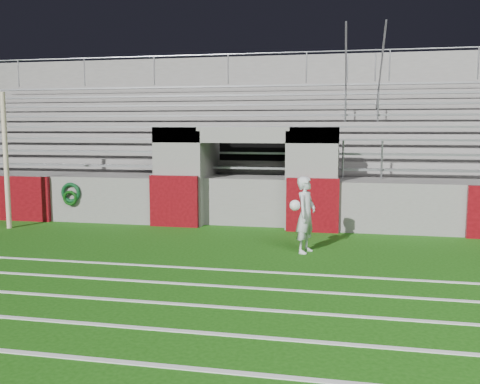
# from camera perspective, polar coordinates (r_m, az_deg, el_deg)

# --- Properties ---
(ground) EXTENTS (90.00, 90.00, 0.00)m
(ground) POSITION_cam_1_polar(r_m,az_deg,el_deg) (10.91, -2.97, -6.83)
(ground) COLOR #18500D
(ground) RESTS_ON ground
(field_post) EXTENTS (0.12, 0.12, 3.48)m
(field_post) POSITION_cam_1_polar(r_m,az_deg,el_deg) (14.91, -23.69, 3.05)
(field_post) COLOR beige
(field_post) RESTS_ON ground
(field_markings) EXTENTS (28.00, 8.09, 0.01)m
(field_markings) POSITION_cam_1_polar(r_m,az_deg,el_deg) (6.44, -14.81, -16.92)
(field_markings) COLOR white
(field_markings) RESTS_ON ground
(stadium_structure) EXTENTS (26.00, 8.48, 5.42)m
(stadium_structure) POSITION_cam_1_polar(r_m,az_deg,el_deg) (18.45, 3.29, 3.46)
(stadium_structure) COLOR slate
(stadium_structure) RESTS_ON ground
(goalkeeper_with_ball) EXTENTS (0.59, 0.67, 1.59)m
(goalkeeper_with_ball) POSITION_cam_1_polar(r_m,az_deg,el_deg) (11.13, 7.00, -2.39)
(goalkeeper_with_ball) COLOR silver
(goalkeeper_with_ball) RESTS_ON ground
(hose_coil) EXTENTS (0.56, 0.14, 0.63)m
(hose_coil) POSITION_cam_1_polar(r_m,az_deg,el_deg) (15.25, -17.63, -0.23)
(hose_coil) COLOR #0C3D1B
(hose_coil) RESTS_ON ground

